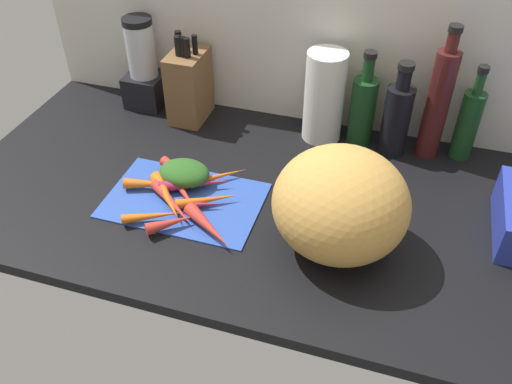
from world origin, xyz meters
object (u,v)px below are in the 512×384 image
paper_towel_roll (324,97)px  bottle_3 (468,123)px  bottle_1 (397,117)px  bottle_2 (438,103)px  carrot_10 (195,184)px  bottle_0 (363,108)px  carrot_12 (172,203)px  carrot_8 (186,196)px  carrot_1 (154,216)px  knife_block (189,85)px  carrot_7 (167,197)px  cutting_board (184,200)px  carrot_4 (155,184)px  carrot_9 (171,223)px  carrot_11 (208,226)px  carrot_5 (182,173)px  carrot_0 (207,200)px  winter_squash (340,205)px  carrot_3 (215,177)px  blender_appliance (144,69)px  carrot_2 (197,205)px

paper_towel_roll → bottle_3: size_ratio=0.96×
bottle_1 → bottle_2: size_ratio=0.72×
carrot_10 → bottle_0: bottle_0 is taller
carrot_12 → carrot_8: bearing=62.7°
carrot_1 → knife_block: 47.72cm
carrot_1 → carrot_7: carrot_7 is taller
carrot_1 → paper_towel_roll: bearing=57.8°
cutting_board → bottle_0: 54.63cm
carrot_4 → paper_towel_roll: paper_towel_roll is taller
carrot_9 → carrot_12: same height
carrot_1 → carrot_11: 13.69cm
knife_block → paper_towel_roll: (39.43, 1.34, 2.14)cm
carrot_7 → carrot_12: bearing=-36.4°
carrot_5 → carrot_10: bearing=-35.9°
carrot_8 → bottle_3: size_ratio=0.64×
bottle_0 → bottle_1: bearing=-14.2°
carrot_11 → bottle_0: (26.71, 48.40, 8.03)cm
bottle_2 → carrot_7: bearing=-145.3°
cutting_board → carrot_12: bearing=-108.9°
carrot_8 → bottle_2: (54.87, 38.53, 14.11)cm
carrot_7 → carrot_12: 2.53cm
carrot_0 → carrot_10: bearing=139.2°
carrot_5 → bottle_2: 68.00cm
paper_towel_roll → bottle_2: 29.51cm
paper_towel_roll → bottle_2: size_ratio=0.70×
winter_squash → bottle_0: (-1.73, 43.39, -1.83)cm
winter_squash → knife_block: (-51.80, 41.04, -1.70)cm
bottle_1 → cutting_board: bearing=-141.4°
carrot_1 → bottle_3: size_ratio=0.56×
carrot_10 → winter_squash: (37.29, -8.53, 10.04)cm
carrot_11 → knife_block: knife_block is taller
bottle_2 → carrot_11: bearing=-133.6°
bottle_0 → carrot_3: bearing=-136.7°
carrot_10 → bottle_1: (44.86, 32.50, 8.52)cm
carrot_4 → carrot_10: bearing=16.3°
carrot_4 → carrot_12: size_ratio=0.90×
bottle_1 → bottle_3: bearing=10.7°
carrot_11 → winter_squash: size_ratio=0.53×
carrot_9 → bottle_0: (35.42, 49.48, 8.30)cm
blender_appliance → bottle_0: blender_appliance is taller
carrot_11 → bottle_1: size_ratio=0.59×
carrot_1 → carrot_4: carrot_4 is taller
carrot_1 → bottle_3: bottle_3 is taller
blender_appliance → paper_towel_roll: bearing=-2.0°
carrot_1 → knife_block: size_ratio=0.57×
carrot_10 → bottle_1: size_ratio=0.68×
carrot_8 → blender_appliance: 51.03cm
carrot_4 → paper_towel_roll: size_ratio=0.60×
carrot_7 → carrot_4: bearing=142.7°
carrot_2 → bottle_0: (32.33, 41.42, 8.71)cm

